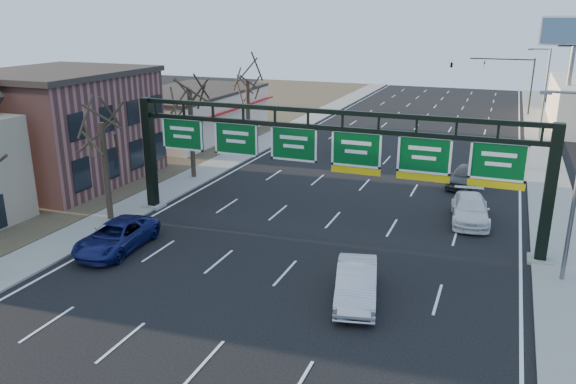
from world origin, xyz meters
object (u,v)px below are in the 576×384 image
at_px(car_silver_sedan, 356,283).
at_px(car_white_wagon, 470,209).
at_px(sign_gantry, 327,155).
at_px(car_blue_suv, 116,236).

bearing_deg(car_silver_sedan, car_white_wagon, 59.30).
height_order(sign_gantry, car_white_wagon, sign_gantry).
height_order(car_silver_sedan, car_white_wagon, car_silver_sedan).
bearing_deg(sign_gantry, car_white_wagon, 32.28).
xyz_separation_m(car_blue_suv, car_white_wagon, (17.37, 11.49, 0.01)).
bearing_deg(car_white_wagon, sign_gantry, -154.53).
bearing_deg(car_white_wagon, car_silver_sedan, -114.55).
relative_size(car_silver_sedan, car_white_wagon, 0.94).
xyz_separation_m(sign_gantry, car_white_wagon, (7.70, 4.86, -3.86)).
bearing_deg(car_white_wagon, car_blue_suv, -153.33).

